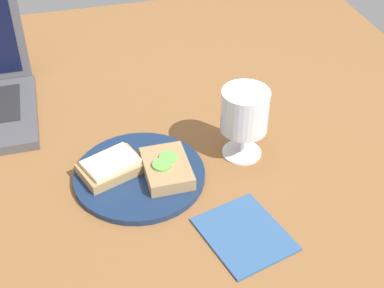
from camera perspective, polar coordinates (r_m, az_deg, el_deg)
The scene contains 6 objects.
wooden_table at distance 100.80cm, azimuth -5.07°, elevation -2.58°, with size 140.00×140.00×3.00cm, color brown.
plate at distance 96.29cm, azimuth -5.62°, elevation -3.33°, with size 23.53×23.53×1.18cm, color navy.
sandwich_with_cucumber at distance 94.56cm, azimuth -2.72°, elevation -2.58°, with size 7.86×11.03×2.92cm.
sandwich_with_cheese at distance 95.80cm, azimuth -8.62°, elevation -2.40°, with size 12.60×10.61×2.75cm.
wine_glass at distance 96.25cm, azimuth 5.62°, elevation 3.23°, with size 8.69×8.69×13.89cm.
napkin at distance 86.98cm, azimuth 5.60°, elevation -9.54°, with size 12.04×14.25×0.40cm, color #33598C.
Camera 1 is at (-10.68, -74.93, 68.07)cm, focal length 50.00 mm.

